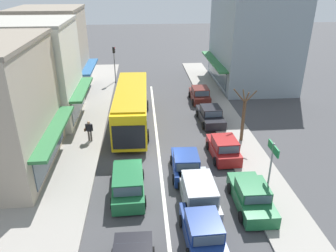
{
  "coord_description": "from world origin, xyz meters",
  "views": [
    {
      "loc": [
        -1.01,
        -17.93,
        11.65
      ],
      "look_at": [
        0.83,
        4.53,
        1.2
      ],
      "focal_mm": 35.0,
      "sensor_mm": 36.0,
      "label": 1
    }
  ],
  "objects": [
    {
      "name": "ground_plane",
      "position": [
        0.0,
        0.0,
        0.0
      ],
      "size": [
        140.0,
        140.0,
        0.0
      ],
      "primitive_type": "plane",
      "color": "#3F3F42"
    },
    {
      "name": "lane_centre_line",
      "position": [
        0.0,
        4.0,
        0.0
      ],
      "size": [
        0.2,
        28.0,
        0.01
      ],
      "primitive_type": "cube",
      "color": "silver",
      "rests_on": "ground"
    },
    {
      "name": "sidewalk_left",
      "position": [
        -6.8,
        6.0,
        0.07
      ],
      "size": [
        5.2,
        44.0,
        0.14
      ],
      "primitive_type": "cube",
      "color": "gray",
      "rests_on": "ground"
    },
    {
      "name": "kerb_right",
      "position": [
        6.2,
        6.0,
        0.06
      ],
      "size": [
        2.8,
        44.0,
        0.12
      ],
      "primitive_type": "cube",
      "color": "gray",
      "rests_on": "ground"
    },
    {
      "name": "shopfront_mid_block",
      "position": [
        -10.18,
        9.42,
        4.21
      ],
      "size": [
        8.1,
        7.17,
        8.43
      ],
      "color": "silver",
      "rests_on": "ground"
    },
    {
      "name": "shopfront_far_end",
      "position": [
        -10.18,
        16.99,
        4.36
      ],
      "size": [
        7.4,
        7.34,
        8.73
      ],
      "color": "#B2A38E",
      "rests_on": "ground"
    },
    {
      "name": "building_right_far",
      "position": [
        11.48,
        18.33,
        5.0
      ],
      "size": [
        8.7,
        10.81,
        10.02
      ],
      "color": "#84939E",
      "rests_on": "ground"
    },
    {
      "name": "city_bus",
      "position": [
        -1.95,
        7.54,
        1.88
      ],
      "size": [
        2.9,
        10.9,
        3.23
      ],
      "color": "yellow",
      "rests_on": "ground"
    },
    {
      "name": "wagon_queue_far_back",
      "position": [
        -2.02,
        -2.06,
        0.75
      ],
      "size": [
        2.04,
        4.55,
        1.58
      ],
      "color": "#1E6638",
      "rests_on": "ground"
    },
    {
      "name": "hatchback_adjacent_lane_lead",
      "position": [
        1.59,
        -6.21,
        0.71
      ],
      "size": [
        1.92,
        3.76,
        1.54
      ],
      "color": "navy",
      "rests_on": "ground"
    },
    {
      "name": "hatchback_adjacent_lane_trail",
      "position": [
        1.57,
        -0.27,
        0.71
      ],
      "size": [
        1.91,
        3.75,
        1.54
      ],
      "color": "navy",
      "rests_on": "ground"
    },
    {
      "name": "wagon_behind_bus_near",
      "position": [
        1.87,
        -3.3,
        0.75
      ],
      "size": [
        1.99,
        4.52,
        1.58
      ],
      "color": "#9EA3A8",
      "rests_on": "ground"
    },
    {
      "name": "parked_sedan_kerb_front",
      "position": [
        4.72,
        -3.77,
        0.66
      ],
      "size": [
        1.94,
        4.22,
        1.47
      ],
      "color": "#1E6638",
      "rests_on": "ground"
    },
    {
      "name": "parked_hatchback_kerb_second",
      "position": [
        4.47,
        1.63,
        0.71
      ],
      "size": [
        1.91,
        3.75,
        1.54
      ],
      "color": "maroon",
      "rests_on": "ground"
    },
    {
      "name": "parked_sedan_kerb_third",
      "position": [
        4.73,
        7.55,
        0.66
      ],
      "size": [
        2.01,
        4.26,
        1.47
      ],
      "color": "black",
      "rests_on": "ground"
    },
    {
      "name": "parked_hatchback_kerb_rear",
      "position": [
        4.7,
        12.75,
        0.71
      ],
      "size": [
        1.84,
        3.71,
        1.54
      ],
      "color": "#561E19",
      "rests_on": "ground"
    },
    {
      "name": "traffic_light_downstreet",
      "position": [
        -4.13,
        19.86,
        2.85
      ],
      "size": [
        0.33,
        0.24,
        4.2
      ],
      "color": "gray",
      "rests_on": "ground"
    },
    {
      "name": "directional_road_sign",
      "position": [
        5.8,
        -3.24,
        2.68
      ],
      "size": [
        0.1,
        1.4,
        3.6
      ],
      "color": "gray",
      "rests_on": "ground"
    },
    {
      "name": "street_tree_right",
      "position": [
        6.39,
        3.84,
        2.02
      ],
      "size": [
        1.76,
        1.42,
        4.28
      ],
      "color": "brown",
      "rests_on": "ground"
    },
    {
      "name": "pedestrian_with_handbag_near",
      "position": [
        -5.11,
        4.62,
        1.07
      ],
      "size": [
        0.66,
        0.3,
        1.63
      ],
      "color": "#4C4742",
      "rests_on": "sidewalk_left"
    }
  ]
}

